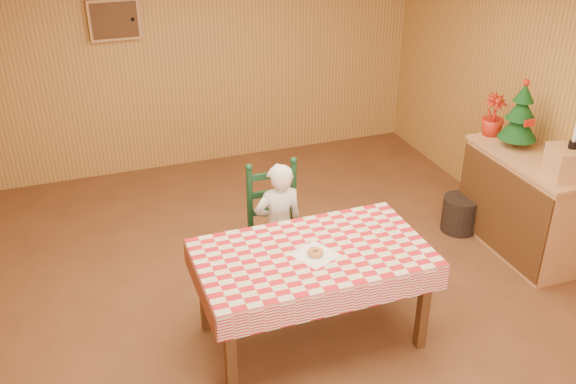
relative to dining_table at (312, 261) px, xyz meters
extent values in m
plane|color=brown|center=(0.03, 0.38, -0.69)|extent=(6.00, 6.00, 0.00)
cube|color=#BA8943|center=(0.03, 3.38, 0.61)|extent=(5.00, 0.10, 2.60)
cube|color=tan|center=(-0.87, 3.32, 1.06)|extent=(0.52, 0.08, 0.42)
cube|color=#502D15|center=(-0.87, 3.28, 1.06)|extent=(0.46, 0.02, 0.36)
sphere|color=black|center=(-0.69, 3.26, 1.06)|extent=(0.04, 0.04, 0.04)
cube|color=#502D15|center=(0.00, 0.00, 0.03)|extent=(1.60, 0.90, 0.06)
cube|color=#502D15|center=(-0.72, -0.37, -0.34)|extent=(0.07, 0.07, 0.69)
cube|color=#502D15|center=(0.72, -0.37, -0.34)|extent=(0.07, 0.07, 0.69)
cube|color=#502D15|center=(-0.72, 0.37, -0.34)|extent=(0.07, 0.07, 0.69)
cube|color=#502D15|center=(0.72, 0.37, -0.34)|extent=(0.07, 0.07, 0.69)
cube|color=red|center=(0.00, 0.00, 0.07)|extent=(1.64, 0.94, 0.02)
cube|color=red|center=(0.00, -0.47, -0.03)|extent=(1.64, 0.02, 0.18)
cube|color=red|center=(0.00, 0.47, -0.03)|extent=(1.64, 0.02, 0.18)
cube|color=#335B29|center=(-0.82, 0.00, -0.03)|extent=(0.02, 0.94, 0.18)
cube|color=#335B29|center=(0.82, 0.00, -0.03)|extent=(0.02, 0.94, 0.18)
cube|color=black|center=(0.00, 0.73, -0.26)|extent=(0.44, 0.40, 0.04)
cylinder|color=black|center=(-0.19, 0.56, -0.48)|extent=(0.04, 0.04, 0.41)
cylinder|color=black|center=(0.19, 0.56, -0.48)|extent=(0.04, 0.04, 0.41)
cylinder|color=black|center=(-0.19, 0.90, -0.48)|extent=(0.04, 0.04, 0.41)
cylinder|color=black|center=(0.19, 0.90, -0.48)|extent=(0.04, 0.04, 0.41)
cylinder|color=black|center=(-0.19, 0.90, 0.06)|extent=(0.05, 0.05, 0.60)
sphere|color=black|center=(-0.19, 0.90, 0.36)|extent=(0.06, 0.06, 0.06)
cylinder|color=black|center=(0.19, 0.90, 0.06)|extent=(0.05, 0.05, 0.60)
sphere|color=black|center=(0.19, 0.90, 0.36)|extent=(0.06, 0.06, 0.06)
cube|color=black|center=(0.00, 0.90, -0.06)|extent=(0.38, 0.03, 0.05)
cube|color=black|center=(0.00, 0.90, 0.10)|extent=(0.38, 0.03, 0.05)
cube|color=black|center=(0.00, 0.90, 0.26)|extent=(0.38, 0.03, 0.05)
imported|color=silver|center=(0.00, 0.73, -0.13)|extent=(0.41, 0.27, 1.12)
cube|color=white|center=(0.00, -0.05, 0.08)|extent=(0.34, 0.34, 0.00)
torus|color=#BF7A44|center=(0.00, -0.05, 0.10)|extent=(0.15, 0.15, 0.04)
cube|color=tan|center=(2.26, 0.50, -0.24)|extent=(0.50, 1.20, 0.90)
cube|color=tan|center=(2.26, 0.50, 0.23)|extent=(0.54, 1.24, 0.03)
cube|color=#502D15|center=(2.00, 0.50, -0.24)|extent=(0.02, 1.20, 0.80)
cube|color=tan|center=(2.26, 0.10, 0.37)|extent=(0.37, 0.37, 0.25)
cylinder|color=#502D15|center=(2.26, 0.75, 0.28)|extent=(0.04, 0.04, 0.08)
cone|color=#0C3712|center=(2.26, 0.75, 0.44)|extent=(0.34, 0.34, 0.24)
cone|color=#0C3712|center=(2.26, 0.75, 0.60)|extent=(0.26, 0.26, 0.20)
cone|color=#0C3712|center=(2.26, 0.75, 0.74)|extent=(0.18, 0.18, 0.16)
sphere|color=#B32110|center=(2.26, 0.75, 0.83)|extent=(0.06, 0.06, 0.06)
cube|color=#B32110|center=(2.24, 0.60, 0.52)|extent=(0.10, 0.02, 0.06)
sphere|color=#B32110|center=(2.34, 0.69, 0.47)|extent=(0.04, 0.04, 0.04)
sphere|color=#B32110|center=(2.19, 0.80, 0.54)|extent=(0.04, 0.04, 0.04)
sphere|color=#B32110|center=(2.30, 0.84, 0.64)|extent=(0.04, 0.04, 0.04)
imported|color=#B32110|center=(2.21, 1.05, 0.44)|extent=(0.23, 0.23, 0.39)
cylinder|color=black|center=(2.26, 0.10, 0.52)|extent=(0.07, 0.07, 0.06)
cylinder|color=white|center=(2.26, 0.10, 0.62)|extent=(0.03, 0.03, 0.14)
cylinder|color=black|center=(1.93, 0.97, -0.51)|extent=(0.44, 0.44, 0.35)
camera|label=1|loc=(-1.46, -3.51, 2.56)|focal=40.00mm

